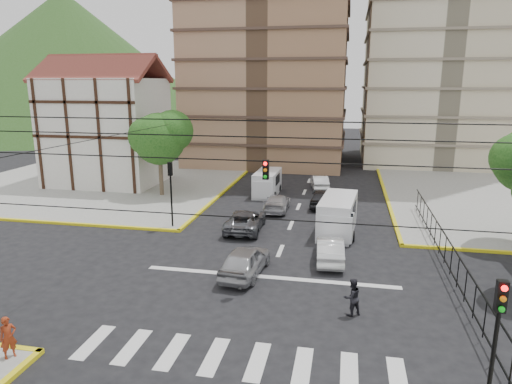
% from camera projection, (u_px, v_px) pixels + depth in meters
% --- Properties ---
extents(ground, '(160.00, 160.00, 0.00)m').
position_uv_depth(ground, '(265.00, 287.00, 22.07)').
color(ground, black).
rests_on(ground, ground).
extents(sidewalk_nw, '(26.00, 26.00, 0.15)m').
position_uv_depth(sidewalk_nw, '(102.00, 182.00, 44.93)').
color(sidewalk_nw, gray).
rests_on(sidewalk_nw, ground).
extents(crosswalk_stripes, '(12.00, 2.40, 0.01)m').
position_uv_depth(crosswalk_stripes, '(236.00, 359.00, 16.35)').
color(crosswalk_stripes, silver).
rests_on(crosswalk_stripes, ground).
extents(stop_line, '(13.00, 0.40, 0.01)m').
position_uv_depth(stop_line, '(269.00, 277.00, 23.21)').
color(stop_line, silver).
rests_on(stop_line, ground).
extents(tudor_building, '(10.80, 8.05, 12.23)m').
position_uv_depth(tudor_building, '(107.00, 130.00, 43.52)').
color(tudor_building, silver).
rests_on(tudor_building, ground).
extents(distant_hill, '(70.00, 70.00, 28.00)m').
position_uv_depth(distant_hill, '(68.00, 61.00, 95.99)').
color(distant_hill, '#2A511B').
rests_on(distant_hill, ground).
extents(park_fence, '(0.10, 22.50, 1.66)m').
position_uv_depth(park_fence, '(444.00, 266.00, 24.64)').
color(park_fence, black).
rests_on(park_fence, ground).
extents(tree_tudor, '(5.39, 4.40, 7.43)m').
position_uv_depth(tree_tudor, '(160.00, 136.00, 38.38)').
color(tree_tudor, '#473828').
rests_on(tree_tudor, ground).
extents(traffic_light_se, '(0.28, 0.22, 4.40)m').
position_uv_depth(traffic_light_se, '(497.00, 329.00, 12.42)').
color(traffic_light_se, black).
rests_on(traffic_light_se, ground).
extents(traffic_light_nw, '(0.28, 0.22, 4.40)m').
position_uv_depth(traffic_light_nw, '(171.00, 184.00, 30.26)').
color(traffic_light_nw, black).
rests_on(traffic_light_nw, ground).
extents(traffic_light_hanging, '(18.00, 9.12, 0.92)m').
position_uv_depth(traffic_light_hanging, '(257.00, 176.00, 18.74)').
color(traffic_light_hanging, black).
rests_on(traffic_light_hanging, ground).
extents(van_right_lane, '(2.56, 5.44, 2.37)m').
position_uv_depth(van_right_lane, '(338.00, 217.00, 29.62)').
color(van_right_lane, silver).
rests_on(van_right_lane, ground).
extents(van_left_lane, '(1.98, 4.67, 2.09)m').
position_uv_depth(van_left_lane, '(267.00, 184.00, 39.79)').
color(van_left_lane, silver).
rests_on(van_left_lane, ground).
extents(car_silver_front_left, '(2.20, 4.59, 1.51)m').
position_uv_depth(car_silver_front_left, '(245.00, 261.00, 23.39)').
color(car_silver_front_left, '#A7A7AB').
rests_on(car_silver_front_left, ground).
extents(car_white_front_right, '(1.74, 4.22, 1.36)m').
position_uv_depth(car_white_front_right, '(330.00, 249.00, 25.16)').
color(car_white_front_right, silver).
rests_on(car_white_front_right, ground).
extents(car_grey_mid_left, '(2.40, 4.96, 1.36)m').
position_uv_depth(car_grey_mid_left, '(245.00, 220.00, 30.47)').
color(car_grey_mid_left, '#5D5E64').
rests_on(car_grey_mid_left, ground).
extents(car_silver_rear_left, '(1.78, 4.35, 1.26)m').
position_uv_depth(car_silver_rear_left, '(277.00, 203.00, 35.10)').
color(car_silver_rear_left, '#B6B6BB').
rests_on(car_silver_rear_left, ground).
extents(car_darkgrey_mid_right, '(1.84, 4.25, 1.43)m').
position_uv_depth(car_darkgrey_mid_right, '(322.00, 198.00, 36.18)').
color(car_darkgrey_mid_right, '#232325').
rests_on(car_darkgrey_mid_right, ground).
extents(car_white_rear_right, '(2.04, 4.12, 1.30)m').
position_uv_depth(car_white_rear_right, '(320.00, 182.00, 42.20)').
color(car_white_rear_right, white).
rests_on(car_white_rear_right, ground).
extents(pedestrian_sw_corner, '(0.63, 0.68, 1.55)m').
position_uv_depth(pedestrian_sw_corner, '(8.00, 337.00, 16.04)').
color(pedestrian_sw_corner, maroon).
rests_on(pedestrian_sw_corner, sidewalk_sw).
extents(pedestrian_crosswalk, '(1.01, 0.96, 1.64)m').
position_uv_depth(pedestrian_crosswalk, '(352.00, 297.00, 19.27)').
color(pedestrian_crosswalk, black).
rests_on(pedestrian_crosswalk, ground).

